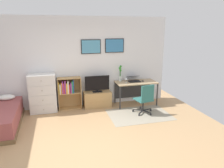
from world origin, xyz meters
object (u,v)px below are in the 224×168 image
at_px(bookshelf, 68,90).
at_px(bamboo_vase, 120,73).
at_px(television, 97,84).
at_px(laptop, 134,79).
at_px(dresser, 43,93).
at_px(wine_glass, 126,79).
at_px(desk, 135,85).
at_px(office_chair, 145,98).
at_px(computer_mouse, 143,81).
at_px(tv_stand, 97,99).

xyz_separation_m(bookshelf, bamboo_vase, (1.63, 0.05, 0.43)).
bearing_deg(television, laptop, 1.63).
height_order(dresser, bamboo_vase, bamboo_vase).
relative_size(dresser, wine_glass, 6.20).
bearing_deg(television, dresser, 179.74).
height_order(bookshelf, bamboo_vase, bamboo_vase).
height_order(desk, office_chair, office_chair).
xyz_separation_m(desk, laptop, (-0.03, 0.05, 0.19)).
relative_size(desk, wine_glass, 7.01).
relative_size(desk, bamboo_vase, 2.51).
relative_size(bamboo_vase, wine_glass, 2.79).
bearing_deg(wine_glass, computer_mouse, 3.44).
height_order(bookshelf, computer_mouse, bookshelf).
bearing_deg(bamboo_vase, dresser, -177.25).
relative_size(dresser, computer_mouse, 10.73).
bearing_deg(office_chair, television, 133.09).
height_order(dresser, wine_glass, dresser).
bearing_deg(computer_mouse, wine_glass, -176.56).
distance_m(bookshelf, computer_mouse, 2.31).
xyz_separation_m(dresser, television, (1.58, -0.01, 0.17)).
height_order(office_chair, computer_mouse, office_chair).
height_order(bookshelf, laptop, bookshelf).
height_order(tv_stand, computer_mouse, computer_mouse).
distance_m(desk, wine_glass, 0.45).
bearing_deg(wine_glass, television, 170.99).
bearing_deg(desk, laptop, 124.57).
relative_size(bookshelf, office_chair, 1.11).
xyz_separation_m(dresser, wine_glass, (2.45, -0.15, 0.32)).
bearing_deg(dresser, tv_stand, 0.55).
distance_m(desk, bamboo_vase, 0.61).
bearing_deg(wine_glass, desk, 20.35).
distance_m(dresser, tv_stand, 1.61).
bearing_deg(computer_mouse, television, 175.82).
distance_m(tv_stand, bamboo_vase, 1.08).
xyz_separation_m(bookshelf, desk, (2.08, -0.08, 0.04)).
height_order(desk, bamboo_vase, bamboo_vase).
bearing_deg(laptop, bookshelf, 179.39).
height_order(television, computer_mouse, television).
relative_size(dresser, bookshelf, 1.17).
xyz_separation_m(dresser, bookshelf, (0.71, 0.06, 0.01)).
bearing_deg(tv_stand, bookshelf, 176.91).
xyz_separation_m(tv_stand, television, (0.00, -0.02, 0.49)).
bearing_deg(office_chair, desk, 78.02).
height_order(television, laptop, television).
xyz_separation_m(tv_stand, computer_mouse, (1.43, -0.13, 0.52)).
bearing_deg(computer_mouse, laptop, 150.94).
bearing_deg(tv_stand, television, -90.00).
bearing_deg(laptop, desk, -55.04).
relative_size(office_chair, laptop, 2.13).
xyz_separation_m(office_chair, computer_mouse, (0.24, 0.77, 0.30)).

